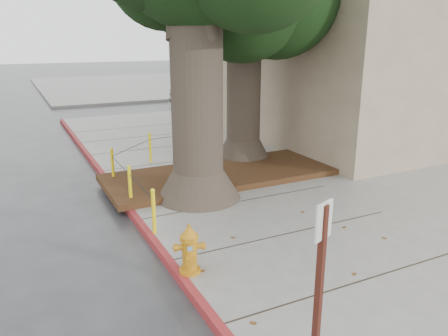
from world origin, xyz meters
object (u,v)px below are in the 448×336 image
Objects in this scene: fire_hydrant at (190,250)px; signpost at (317,312)px; car_red at (266,87)px; car_silver at (203,94)px.

signpost reaches higher than fire_hydrant.
fire_hydrant is 23.66m from car_red.
signpost is 26.58m from car_red.
fire_hydrant is 0.21× the size of car_red.
car_red is (13.56, 22.85, -0.86)m from signpost.
car_red is (5.25, 1.30, 0.00)m from car_silver.
car_silver is 0.96× the size of car_red.
signpost is at bearing -74.40° from fire_hydrant.
car_silver is at bearing 101.38° from car_red.
signpost is 23.11m from car_silver.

